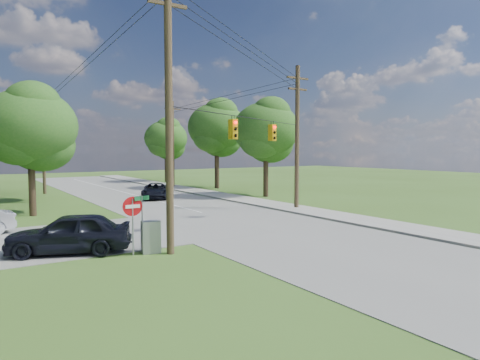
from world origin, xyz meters
TOP-DOWN VIEW (x-y plane):
  - ground at (0.00, 0.00)m, footprint 140.00×140.00m
  - main_road at (2.00, 5.00)m, footprint 10.00×100.00m
  - sidewalk_east at (8.70, 5.00)m, footprint 2.60×100.00m
  - pole_sw at (-4.60, 0.40)m, footprint 2.00×0.32m
  - pole_ne at (8.90, 8.00)m, footprint 2.00×0.32m
  - pole_north_e at (8.90, 30.00)m, footprint 2.00×0.32m
  - pole_north_w at (-5.00, 30.00)m, footprint 2.00×0.32m
  - power_lines at (1.50, 11.54)m, footprint 13.93×29.62m
  - traffic_signals at (2.55, 4.43)m, footprint 4.91×3.27m
  - tree_w_near at (-8.00, 15.00)m, footprint 6.00×6.00m
  - tree_w_mid at (-7.00, 23.00)m, footprint 6.40×6.40m
  - tree_e_near at (12.00, 16.00)m, footprint 6.20×6.20m
  - tree_e_mid at (12.50, 26.00)m, footprint 6.60×6.60m
  - tree_e_far at (11.50, 38.00)m, footprint 5.80×5.80m
  - car_cross_dark at (-8.16, 2.70)m, footprint 5.42×3.78m
  - car_main_north at (2.58, 19.83)m, footprint 4.12×5.40m
  - control_cabinet at (-5.24, 1.00)m, footprint 0.85×0.68m
  - do_not_enter_sign at (-6.01, 1.00)m, footprint 0.82×0.12m
  - street_name_sign at (-5.60, 1.00)m, footprint 0.71×0.25m

SIDE VIEW (x-z plane):
  - ground at x=0.00m, z-range 0.00..0.00m
  - main_road at x=2.00m, z-range 0.00..0.03m
  - sidewalk_east at x=8.70m, z-range 0.00..0.12m
  - control_cabinet at x=-5.24m, z-range 0.00..1.38m
  - car_main_north at x=2.58m, z-range 0.03..1.39m
  - car_cross_dark at x=-8.16m, z-range 0.03..1.75m
  - street_name_sign at x=-5.60m, z-range 0.36..2.82m
  - do_not_enter_sign at x=-6.01m, z-range 0.56..3.02m
  - pole_north_e at x=8.90m, z-range 0.13..10.13m
  - pole_north_w at x=-5.00m, z-range 0.13..10.13m
  - pole_ne at x=8.90m, z-range 0.22..10.72m
  - traffic_signals at x=2.55m, z-range 4.97..6.02m
  - tree_e_far at x=11.50m, z-range 1.76..10.08m
  - tree_w_near at x=-8.00m, z-range 1.72..10.12m
  - pole_sw at x=-4.60m, z-range 0.23..12.23m
  - tree_e_near at x=12.00m, z-range 1.85..10.66m
  - tree_w_mid at x=-7.00m, z-range 1.97..11.19m
  - tree_e_mid at x=12.50m, z-range 2.09..11.73m
  - power_lines at x=1.50m, z-range 6.69..11.62m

